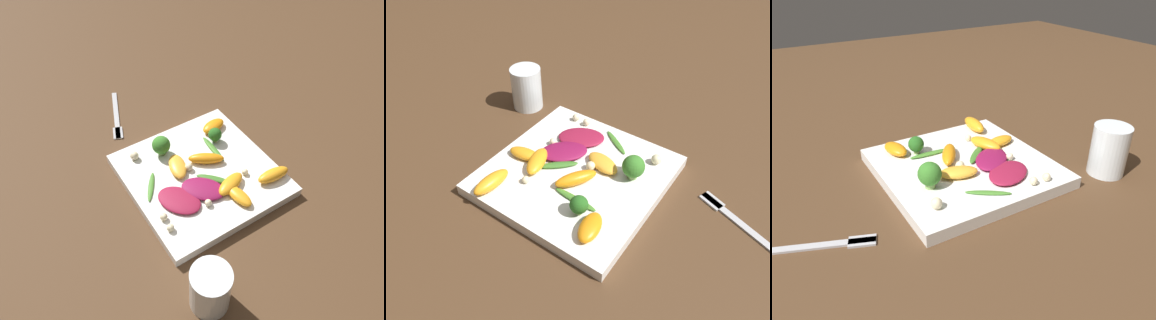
# 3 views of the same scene
# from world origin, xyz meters

# --- Properties ---
(ground_plane) EXTENTS (2.40, 2.40, 0.00)m
(ground_plane) POSITION_xyz_m (0.00, 0.00, 0.00)
(ground_plane) COLOR #4C331E
(plate) EXTENTS (0.28, 0.28, 0.02)m
(plate) POSITION_xyz_m (0.00, 0.00, 0.01)
(plate) COLOR white
(plate) RESTS_ON ground_plane
(drinking_glass) EXTENTS (0.06, 0.06, 0.09)m
(drinking_glass) POSITION_xyz_m (0.12, 0.21, 0.04)
(drinking_glass) COLOR white
(drinking_glass) RESTS_ON ground_plane
(fork) EXTENTS (0.07, 0.16, 0.01)m
(fork) POSITION_xyz_m (0.07, -0.25, 0.00)
(fork) COLOR #B2B2B7
(fork) RESTS_ON ground_plane
(radicchio_leaf_0) EXTENTS (0.09, 0.10, 0.01)m
(radicchio_leaf_0) POSITION_xyz_m (0.07, 0.04, 0.03)
(radicchio_leaf_0) COLOR maroon
(radicchio_leaf_0) RESTS_ON plate
(radicchio_leaf_1) EXTENTS (0.09, 0.10, 0.01)m
(radicchio_leaf_1) POSITION_xyz_m (0.02, 0.04, 0.03)
(radicchio_leaf_1) COLOR maroon
(radicchio_leaf_1) RESTS_ON plate
(orange_segment_0) EXTENTS (0.07, 0.06, 0.02)m
(orange_segment_0) POSITION_xyz_m (-0.02, -0.02, 0.03)
(orange_segment_0) COLOR orange
(orange_segment_0) RESTS_ON plate
(orange_segment_1) EXTENTS (0.07, 0.05, 0.02)m
(orange_segment_1) POSITION_xyz_m (-0.03, 0.06, 0.03)
(orange_segment_1) COLOR orange
(orange_segment_1) RESTS_ON plate
(orange_segment_2) EXTENTS (0.05, 0.07, 0.02)m
(orange_segment_2) POSITION_xyz_m (0.03, -0.03, 0.03)
(orange_segment_2) COLOR #FCAD33
(orange_segment_2) RESTS_ON plate
(orange_segment_3) EXTENTS (0.07, 0.03, 0.02)m
(orange_segment_3) POSITION_xyz_m (-0.11, 0.09, 0.03)
(orange_segment_3) COLOR orange
(orange_segment_3) RESTS_ON plate
(orange_segment_4) EXTENTS (0.03, 0.06, 0.02)m
(orange_segment_4) POSITION_xyz_m (-0.02, 0.09, 0.03)
(orange_segment_4) COLOR orange
(orange_segment_4) RESTS_ON plate
(orange_segment_5) EXTENTS (0.06, 0.04, 0.02)m
(orange_segment_5) POSITION_xyz_m (-0.09, -0.09, 0.03)
(orange_segment_5) COLOR orange
(orange_segment_5) RESTS_ON plate
(broccoli_floret_0) EXTENTS (0.04, 0.04, 0.04)m
(broccoli_floret_0) POSITION_xyz_m (0.04, -0.08, 0.04)
(broccoli_floret_0) COLOR #84AD5B
(broccoli_floret_0) RESTS_ON plate
(broccoli_floret_1) EXTENTS (0.03, 0.03, 0.03)m
(broccoli_floret_1) POSITION_xyz_m (-0.07, -0.06, 0.04)
(broccoli_floret_1) COLOR #84AD5B
(broccoli_floret_1) RESTS_ON plate
(arugula_sprig_0) EXTENTS (0.02, 0.08, 0.01)m
(arugula_sprig_0) POSITION_xyz_m (-0.06, -0.04, 0.02)
(arugula_sprig_0) COLOR #47842D
(arugula_sprig_0) RESTS_ON plate
(arugula_sprig_1) EXTENTS (0.05, 0.06, 0.00)m
(arugula_sprig_1) POSITION_xyz_m (0.10, -0.02, 0.02)
(arugula_sprig_1) COLOR #47842D
(arugula_sprig_1) RESTS_ON plate
(arugula_sprig_2) EXTENTS (0.06, 0.06, 0.01)m
(arugula_sprig_2) POSITION_xyz_m (-0.01, 0.03, 0.02)
(arugula_sprig_2) COLOR #3D7528
(arugula_sprig_2) RESTS_ON plate
(macadamia_nut_0) EXTENTS (0.01, 0.01, 0.01)m
(macadamia_nut_0) POSITION_xyz_m (0.12, 0.06, 0.03)
(macadamia_nut_0) COLOR beige
(macadamia_nut_0) RESTS_ON plate
(macadamia_nut_1) EXTENTS (0.01, 0.01, 0.01)m
(macadamia_nut_1) POSITION_xyz_m (0.12, 0.08, 0.03)
(macadamia_nut_1) COLOR beige
(macadamia_nut_1) RESTS_ON plate
(macadamia_nut_2) EXTENTS (0.02, 0.02, 0.02)m
(macadamia_nut_2) POSITION_xyz_m (0.09, -0.10, 0.03)
(macadamia_nut_2) COLOR beige
(macadamia_nut_2) RESTS_ON plate
(macadamia_nut_3) EXTENTS (0.01, 0.01, 0.01)m
(macadamia_nut_3) POSITION_xyz_m (-0.07, 0.05, 0.03)
(macadamia_nut_3) COLOR beige
(macadamia_nut_3) RESTS_ON plate
(macadamia_nut_4) EXTENTS (0.02, 0.02, 0.02)m
(macadamia_nut_4) POSITION_xyz_m (0.02, -0.02, 0.03)
(macadamia_nut_4) COLOR beige
(macadamia_nut_4) RESTS_ON plate
(macadamia_nut_5) EXTENTS (0.01, 0.01, 0.01)m
(macadamia_nut_5) POSITION_xyz_m (0.03, 0.07, 0.03)
(macadamia_nut_5) COLOR beige
(macadamia_nut_5) RESTS_ON plate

